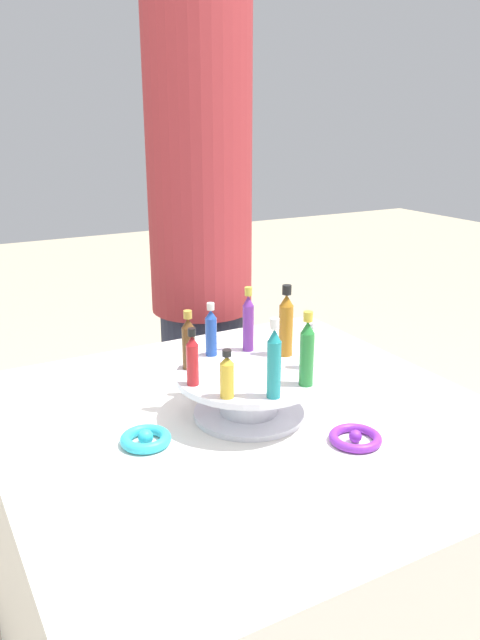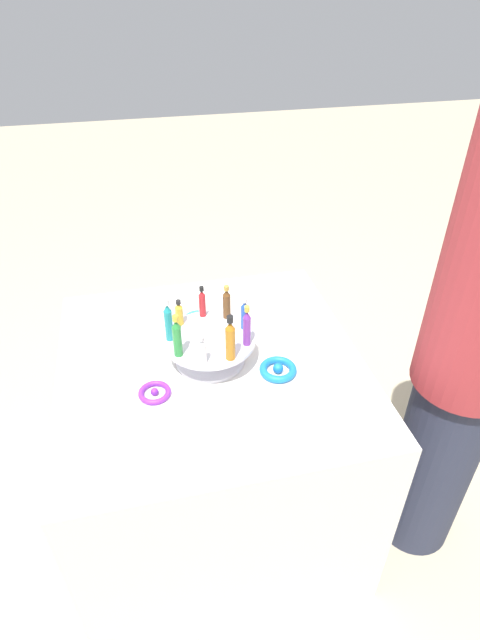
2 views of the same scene
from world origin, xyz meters
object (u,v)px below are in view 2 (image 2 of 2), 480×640
Objects in this scene: bottle_clear at (202,351)px; bottle_blue at (245,314)px; ribbon_bow_purple at (155,393)px; bottle_teal at (168,321)px; bottle_gold at (179,313)px; ribbon_bow_blue at (278,369)px; bottle_amber at (230,340)px; person_figure at (476,341)px; bottle_brown at (227,303)px; ribbon_bow_teal at (197,319)px; bottle_purple at (247,327)px; bottle_green at (177,337)px; bottle_red at (201,303)px; display_stand at (210,347)px.

bottle_blue is at bearing 131.20° from bottle_clear.
bottle_clear reaches higher than ribbon_bow_purple.
bottle_gold is at bearing 151.20° from bottle_teal.
bottle_clear is at bearing -87.52° from ribbon_bow_blue.
ribbon_bow_purple is (0.13, -0.29, -0.13)m from bottle_blue.
bottle_teal is 1.56× the size of bottle_clear.
bottle_amber is 0.08× the size of person_figure.
bottle_brown is 0.25m from ribbon_bow_blue.
ribbon_bow_blue is (0.31, 0.19, 0.00)m from ribbon_bow_teal.
bottle_blue reaches higher than bottle_gold.
bottle_teal is (-0.07, -0.21, 0.00)m from bottle_purple.
bottle_purple is 1.19× the size of ribbon_bow_blue.
bottle_green is (0.15, -0.02, 0.02)m from bottle_gold.
bottle_purple is 1.16× the size of bottle_brown.
bottle_red is at bearing -108.80° from bottle_brown.
ribbon_bow_teal reaches higher than ribbon_bow_purple.
ribbon_bow_blue reaches higher than ribbon_bow_teal.
ribbon_bow_blue is at bearing 31.22° from bottle_brown.
bottle_clear is 0.62× the size of bottle_amber.
bottle_teal reaches higher than display_stand.
bottle_blue reaches higher than display_stand.
bottle_purple is 0.92× the size of bottle_amber.
person_figure reaches higher than ribbon_bow_blue.
bottle_green reaches higher than ribbon_bow_purple.
bottle_green is 0.95× the size of bottle_amber.
bottle_purple is at bearing 131.20° from bottle_amber.
bottle_red is at bearing -7.78° from person_figure.
ribbon_bow_teal is 0.36m from ribbon_bow_purple.
ribbon_bow_teal is 0.85m from person_figure.
bottle_amber is at bearing 51.20° from bottle_teal.
person_figure is at bearing 67.27° from bottle_gold.
bottle_teal reaches higher than ribbon_bow_purple.
bottle_amber is at bearing 91.22° from ribbon_bow_purple.
bottle_blue is 0.20m from bottle_gold.
person_figure is (0.33, 0.63, -0.00)m from bottle_brown.
display_stand is 3.07× the size of bottle_clear.
bottle_red is at bearing -178.80° from display_stand.
bottle_purple reaches higher than bottle_clear.
bottle_teal reaches higher than bottle_gold.
ribbon_bow_teal is at bearing 174.69° from bottle_clear.
bottle_gold is 0.85m from person_figure.
ribbon_bow_teal is (-0.10, -0.00, -0.13)m from bottle_red.
bottle_amber reaches higher than ribbon_bow_purple.
bottle_clear is at bearing 31.20° from bottle_teal.
ribbon_bow_blue is at bearing 82.08° from bottle_green.
bottle_purple reaches higher than bottle_red.
display_stand is 2.02× the size of bottle_green.
bottle_blue is 0.20m from bottle_clear.
bottle_gold is at bearing -128.80° from bottle_purple.
bottle_green is 0.32m from ribbon_bow_teal.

